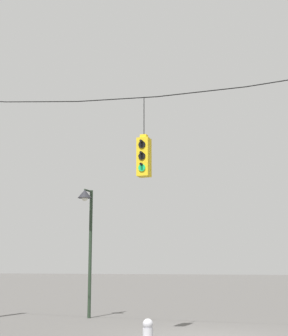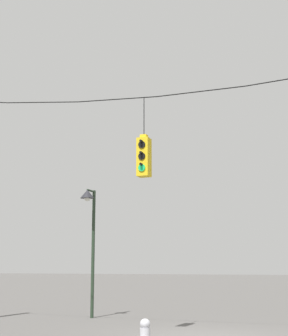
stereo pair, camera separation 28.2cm
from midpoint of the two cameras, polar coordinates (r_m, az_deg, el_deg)
name	(u,v)px [view 2 (the right image)]	position (r m, az deg, el deg)	size (l,w,h in m)	color
span_wire	(200,83)	(14.58, 6.75, 9.38)	(17.68, 0.03, 0.80)	black
traffic_light_near_left_pole	(144,157)	(14.48, 0.56, 1.27)	(0.34, 0.58, 2.31)	yellow
street_lamp	(90,218)	(19.07, -5.61, -5.57)	(0.51, 0.88, 4.64)	#233323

